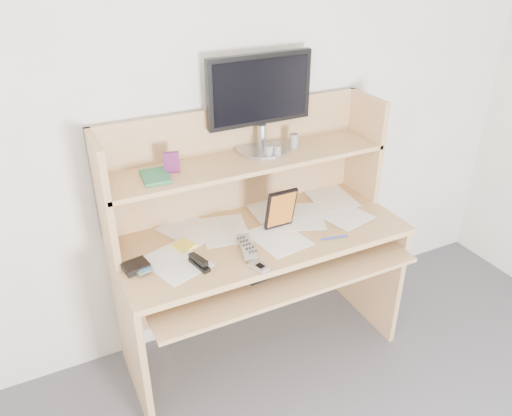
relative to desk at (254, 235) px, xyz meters
name	(u,v)px	position (x,y,z in m)	size (l,w,h in m)	color
back_wall	(232,114)	(0.00, 0.24, 0.56)	(3.60, 0.04, 2.50)	white
desk	(254,235)	(0.00, 0.00, 0.00)	(1.40, 0.70, 1.30)	tan
paper_clutter	(262,232)	(0.00, -0.08, 0.06)	(1.32, 0.54, 0.01)	white
keyboard	(282,259)	(0.04, -0.21, -0.03)	(0.45, 0.21, 0.03)	black
tv_remote	(247,247)	(-0.13, -0.18, 0.07)	(0.06, 0.21, 0.02)	#969691
flip_phone	(259,266)	(-0.14, -0.34, 0.07)	(0.05, 0.09, 0.02)	#B5B5B7
stapler	(199,262)	(-0.37, -0.21, 0.08)	(0.03, 0.13, 0.04)	black
wallet	(136,266)	(-0.62, -0.11, 0.07)	(0.11, 0.09, 0.03)	black
sticky_note_pad	(184,246)	(-0.38, -0.03, 0.06)	(0.09, 0.09, 0.01)	gold
digital_camera	(286,208)	(0.20, 0.04, 0.09)	(0.09, 0.03, 0.05)	#A5A5A8
game_case	(281,209)	(0.10, -0.09, 0.17)	(0.15, 0.02, 0.21)	black
blue_pen	(334,237)	(0.28, -0.28, 0.07)	(0.01, 0.01, 0.13)	#1730B1
card_box	(171,162)	(-0.37, 0.08, 0.44)	(0.07, 0.02, 0.10)	#A41F15
shelf_book	(155,177)	(-0.45, 0.05, 0.39)	(0.12, 0.16, 0.02)	#378B57
chip_stack_a	(269,151)	(0.10, 0.04, 0.42)	(0.04, 0.04, 0.06)	black
chip_stack_b	(277,151)	(0.13, 0.03, 0.42)	(0.04, 0.04, 0.06)	silver
chip_stack_c	(270,152)	(0.11, 0.05, 0.41)	(0.04, 0.04, 0.05)	black
chip_stack_d	(294,141)	(0.26, 0.09, 0.42)	(0.04, 0.04, 0.08)	white
monitor	(261,100)	(0.11, 0.16, 0.63)	(0.53, 0.27, 0.46)	#9F9FA3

